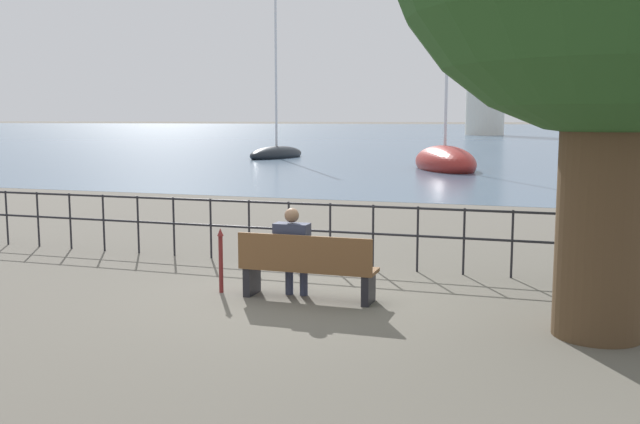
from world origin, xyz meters
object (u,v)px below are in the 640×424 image
at_px(park_bench, 307,268).
at_px(harbor_lighthouse, 487,49).
at_px(seated_person_left, 293,248).
at_px(sailboat_4, 277,153).
at_px(sailboat_2, 445,161).
at_px(closed_umbrella, 221,257).

height_order(park_bench, harbor_lighthouse, harbor_lighthouse).
relative_size(seated_person_left, sailboat_4, 0.11).
xyz_separation_m(park_bench, harbor_lighthouse, (-6.44, 98.75, 12.00)).
bearing_deg(sailboat_2, closed_umbrella, -112.72).
relative_size(park_bench, harbor_lighthouse, 0.07).
bearing_deg(park_bench, closed_umbrella, 179.24).
bearing_deg(harbor_lighthouse, closed_umbrella, -87.01).
bearing_deg(sailboat_4, harbor_lighthouse, 95.34).
relative_size(closed_umbrella, sailboat_4, 0.08).
bearing_deg(closed_umbrella, harbor_lighthouse, 92.99).
distance_m(sailboat_2, harbor_lighthouse, 74.43).
height_order(park_bench, seated_person_left, seated_person_left).
distance_m(closed_umbrella, sailboat_2, 25.44).
relative_size(sailboat_2, sailboat_4, 1.16).
bearing_deg(seated_person_left, sailboat_4, 111.80).
xyz_separation_m(park_bench, seated_person_left, (-0.23, 0.08, 0.24)).
bearing_deg(seated_person_left, sailboat_2, 93.51).
relative_size(closed_umbrella, sailboat_2, 0.07).
bearing_deg(harbor_lighthouse, park_bench, -86.27).
distance_m(seated_person_left, harbor_lighthouse, 99.57).
xyz_separation_m(sailboat_2, harbor_lighthouse, (-4.65, 73.30, 12.05)).
distance_m(park_bench, harbor_lighthouse, 99.68).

